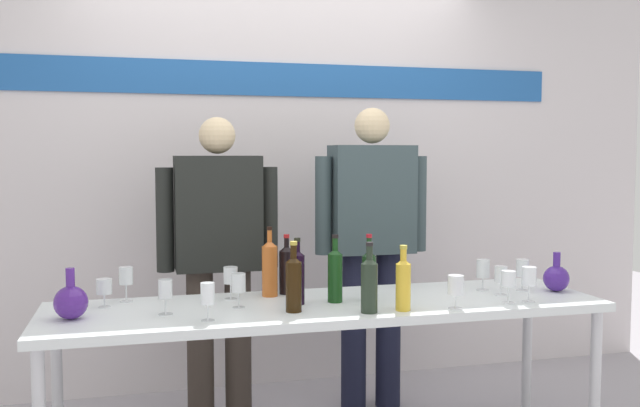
# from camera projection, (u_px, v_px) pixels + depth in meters

# --- Properties ---
(back_wall) EXTENTS (5.18, 0.11, 3.00)m
(back_wall) POSITION_uv_depth(u_px,v_px,m) (275.00, 142.00, 4.28)
(back_wall) COLOR silver
(back_wall) RESTS_ON ground
(display_table) EXTENTS (2.52, 0.68, 0.76)m
(display_table) POSITION_uv_depth(u_px,v_px,m) (328.00, 315.00, 3.14)
(display_table) COLOR silver
(display_table) RESTS_ON ground
(decanter_blue_left) EXTENTS (0.14, 0.14, 0.21)m
(decanter_blue_left) POSITION_uv_depth(u_px,v_px,m) (71.00, 302.00, 2.82)
(decanter_blue_left) COLOR #4D2386
(decanter_blue_left) RESTS_ON display_table
(decanter_blue_right) EXTENTS (0.13, 0.13, 0.19)m
(decanter_blue_right) POSITION_uv_depth(u_px,v_px,m) (556.00, 278.00, 3.39)
(decanter_blue_right) COLOR #462389
(decanter_blue_right) RESTS_ON display_table
(presenter_left) EXTENTS (0.63, 0.22, 1.62)m
(presenter_left) POSITION_uv_depth(u_px,v_px,m) (218.00, 249.00, 3.63)
(presenter_left) COLOR #352C26
(presenter_left) RESTS_ON ground
(presenter_right) EXTENTS (0.64, 0.22, 1.68)m
(presenter_right) POSITION_uv_depth(u_px,v_px,m) (372.00, 236.00, 3.84)
(presenter_right) COLOR black
(presenter_right) RESTS_ON ground
(wine_bottle_0) EXTENTS (0.07, 0.07, 0.30)m
(wine_bottle_0) POSITION_uv_depth(u_px,v_px,m) (294.00, 282.00, 2.95)
(wine_bottle_0) COLOR black
(wine_bottle_0) RESTS_ON display_table
(wine_bottle_1) EXTENTS (0.07, 0.07, 0.30)m
(wine_bottle_1) POSITION_uv_depth(u_px,v_px,m) (369.00, 283.00, 2.93)
(wine_bottle_1) COLOR #222F21
(wine_bottle_1) RESTS_ON display_table
(wine_bottle_2) EXTENTS (0.07, 0.07, 0.33)m
(wine_bottle_2) POSITION_uv_depth(u_px,v_px,m) (270.00, 267.00, 3.27)
(wine_bottle_2) COLOR #CA6326
(wine_bottle_2) RESTS_ON display_table
(wine_bottle_3) EXTENTS (0.07, 0.07, 0.30)m
(wine_bottle_3) POSITION_uv_depth(u_px,v_px,m) (297.00, 275.00, 3.10)
(wine_bottle_3) COLOR black
(wine_bottle_3) RESTS_ON display_table
(wine_bottle_4) EXTENTS (0.06, 0.06, 0.28)m
(wine_bottle_4) POSITION_uv_depth(u_px,v_px,m) (403.00, 282.00, 2.97)
(wine_bottle_4) COLOR gold
(wine_bottle_4) RESTS_ON display_table
(wine_bottle_5) EXTENTS (0.07, 0.07, 0.31)m
(wine_bottle_5) POSITION_uv_depth(u_px,v_px,m) (335.00, 273.00, 3.14)
(wine_bottle_5) COLOR #133E15
(wine_bottle_5) RESTS_ON display_table
(wine_bottle_6) EXTENTS (0.07, 0.07, 0.31)m
(wine_bottle_6) POSITION_uv_depth(u_px,v_px,m) (369.00, 273.00, 3.18)
(wine_bottle_6) COLOR #153216
(wine_bottle_6) RESTS_ON display_table
(wine_bottle_7) EXTENTS (0.07, 0.07, 0.29)m
(wine_bottle_7) POSITION_uv_depth(u_px,v_px,m) (287.00, 268.00, 3.33)
(wine_bottle_7) COLOR black
(wine_bottle_7) RESTS_ON display_table
(wine_glass_left_0) EXTENTS (0.07, 0.07, 0.13)m
(wine_glass_left_0) POSITION_uv_depth(u_px,v_px,m) (104.00, 287.00, 3.04)
(wine_glass_left_0) COLOR white
(wine_glass_left_0) RESTS_ON display_table
(wine_glass_left_1) EXTENTS (0.06, 0.06, 0.15)m
(wine_glass_left_1) POSITION_uv_depth(u_px,v_px,m) (165.00, 290.00, 2.90)
(wine_glass_left_1) COLOR white
(wine_glass_left_1) RESTS_ON display_table
(wine_glass_left_2) EXTENTS (0.07, 0.07, 0.15)m
(wine_glass_left_2) POSITION_uv_depth(u_px,v_px,m) (231.00, 276.00, 3.20)
(wine_glass_left_2) COLOR white
(wine_glass_left_2) RESTS_ON display_table
(wine_glass_left_3) EXTENTS (0.06, 0.06, 0.16)m
(wine_glass_left_3) POSITION_uv_depth(u_px,v_px,m) (208.00, 294.00, 2.79)
(wine_glass_left_3) COLOR white
(wine_glass_left_3) RESTS_ON display_table
(wine_glass_left_4) EXTENTS (0.06, 0.06, 0.15)m
(wine_glass_left_4) POSITION_uv_depth(u_px,v_px,m) (239.00, 283.00, 3.03)
(wine_glass_left_4) COLOR white
(wine_glass_left_4) RESTS_ON display_table
(wine_glass_left_5) EXTENTS (0.06, 0.06, 0.16)m
(wine_glass_left_5) POSITION_uv_depth(u_px,v_px,m) (126.00, 277.00, 3.15)
(wine_glass_left_5) COLOR white
(wine_glass_left_5) RESTS_ON display_table
(wine_glass_right_0) EXTENTS (0.06, 0.06, 0.16)m
(wine_glass_right_0) POSITION_uv_depth(u_px,v_px,m) (529.00, 277.00, 3.15)
(wine_glass_right_0) COLOR white
(wine_glass_right_0) RESTS_ON display_table
(wine_glass_right_1) EXTENTS (0.07, 0.07, 0.15)m
(wine_glass_right_1) POSITION_uv_depth(u_px,v_px,m) (456.00, 286.00, 3.01)
(wine_glass_right_1) COLOR white
(wine_glass_right_1) RESTS_ON display_table
(wine_glass_right_2) EXTENTS (0.06, 0.06, 0.15)m
(wine_glass_right_2) POSITION_uv_depth(u_px,v_px,m) (508.00, 279.00, 3.12)
(wine_glass_right_2) COLOR white
(wine_glass_right_2) RESTS_ON display_table
(wine_glass_right_3) EXTENTS (0.06, 0.06, 0.14)m
(wine_glass_right_3) POSITION_uv_depth(u_px,v_px,m) (501.00, 275.00, 3.30)
(wine_glass_right_3) COLOR white
(wine_glass_right_3) RESTS_ON display_table
(wine_glass_right_4) EXTENTS (0.06, 0.06, 0.16)m
(wine_glass_right_4) POSITION_uv_depth(u_px,v_px,m) (523.00, 269.00, 3.41)
(wine_glass_right_4) COLOR white
(wine_glass_right_4) RESTS_ON display_table
(wine_glass_right_5) EXTENTS (0.06, 0.06, 0.15)m
(wine_glass_right_5) POSITION_uv_depth(u_px,v_px,m) (483.00, 269.00, 3.41)
(wine_glass_right_5) COLOR white
(wine_glass_right_5) RESTS_ON display_table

